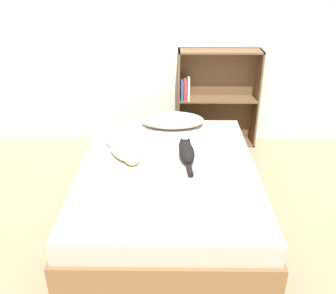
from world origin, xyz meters
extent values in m
plane|color=#997F60|center=(0.00, 0.00, 0.00)|extent=(8.00, 8.00, 0.00)
cube|color=silver|center=(0.00, 1.50, 1.25)|extent=(8.00, 0.06, 2.50)
cube|color=brown|center=(0.00, 0.00, 0.13)|extent=(1.52, 2.06, 0.26)
cube|color=#C1B2A3|center=(0.00, 0.00, 0.35)|extent=(1.48, 2.00, 0.17)
ellipsoid|color=beige|center=(0.04, 0.83, 0.50)|extent=(0.65, 0.35, 0.14)
ellipsoid|color=beige|center=(-0.39, 0.15, 0.49)|extent=(0.36, 0.41, 0.11)
sphere|color=beige|center=(-0.30, 0.01, 0.50)|extent=(0.13, 0.13, 0.13)
cone|color=beige|center=(-0.27, 0.04, 0.57)|extent=(0.04, 0.04, 0.03)
cone|color=beige|center=(-0.33, -0.01, 0.57)|extent=(0.04, 0.04, 0.03)
cylinder|color=beige|center=(-0.54, 0.36, 0.46)|extent=(0.15, 0.18, 0.06)
ellipsoid|color=black|center=(0.16, 0.12, 0.50)|extent=(0.16, 0.35, 0.13)
sphere|color=black|center=(0.15, 0.26, 0.49)|extent=(0.12, 0.12, 0.12)
cone|color=black|center=(0.12, 0.26, 0.55)|extent=(0.04, 0.04, 0.03)
cone|color=black|center=(0.18, 0.27, 0.55)|extent=(0.04, 0.04, 0.03)
cylinder|color=black|center=(0.18, -0.11, 0.45)|extent=(0.06, 0.16, 0.05)
cube|color=brown|center=(0.11, 1.33, 0.56)|extent=(0.02, 0.26, 1.11)
cube|color=brown|center=(1.01, 1.33, 0.56)|extent=(0.02, 0.26, 1.11)
cube|color=brown|center=(0.56, 1.33, 0.01)|extent=(0.92, 0.26, 0.02)
cube|color=brown|center=(0.56, 1.33, 1.10)|extent=(0.92, 0.26, 0.02)
cube|color=brown|center=(0.56, 1.33, 0.56)|extent=(0.88, 0.26, 0.02)
cube|color=brown|center=(0.56, 1.45, 0.56)|extent=(0.92, 0.02, 1.11)
cube|color=#2D519E|center=(0.15, 1.29, 0.67)|extent=(0.03, 0.16, 0.21)
cube|color=#B7332D|center=(0.18, 1.29, 0.68)|extent=(0.03, 0.16, 0.22)
cube|color=beige|center=(0.22, 1.29, 0.69)|extent=(0.03, 0.16, 0.24)
camera|label=1|loc=(0.03, -2.75, 2.00)|focal=40.00mm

